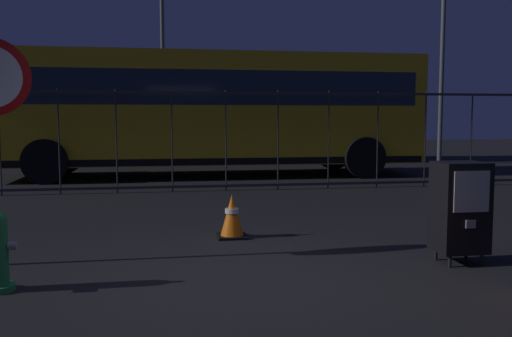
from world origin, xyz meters
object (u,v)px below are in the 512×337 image
object	(u,v)px
newspaper_box_primary	(460,207)
bus_near	(208,108)
bus_far	(233,110)
street_light_far_left	(162,26)
traffic_cone	(232,216)
street_light_near_right	(443,44)

from	to	relation	value
newspaper_box_primary	bus_near	size ratio (longest dim) A/B	0.10
bus_near	bus_far	xyz separation A→B (m)	(1.23, 4.67, 0.00)
newspaper_box_primary	bus_near	world-z (taller)	bus_near
newspaper_box_primary	street_light_far_left	distance (m)	15.12
newspaper_box_primary	traffic_cone	distance (m)	2.64
newspaper_box_primary	street_light_far_left	world-z (taller)	street_light_far_left
bus_far	newspaper_box_primary	bearing A→B (deg)	-81.19
bus_far	street_light_far_left	xyz separation A→B (m)	(-2.31, 0.71, 2.84)
newspaper_box_primary	traffic_cone	world-z (taller)	newspaper_box_primary
bus_far	traffic_cone	bearing A→B (deg)	-90.85
traffic_cone	bus_near	world-z (taller)	bus_near
bus_far	street_light_near_right	xyz separation A→B (m)	(6.34, -2.22, 2.04)
bus_near	street_light_far_left	distance (m)	6.18
newspaper_box_primary	bus_far	world-z (taller)	bus_far
bus_far	street_light_far_left	size ratio (longest dim) A/B	1.35
bus_near	street_light_near_right	size ratio (longest dim) A/B	1.64
newspaper_box_primary	bus_far	distance (m)	13.65
street_light_far_left	newspaper_box_primary	bearing A→B (deg)	-78.64
newspaper_box_primary	street_light_near_right	xyz separation A→B (m)	(5.78, 11.37, 3.18)
street_light_near_right	bus_far	bearing A→B (deg)	160.73
traffic_cone	bus_far	size ratio (longest dim) A/B	0.05
traffic_cone	street_light_near_right	bearing A→B (deg)	51.24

